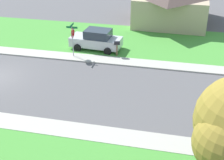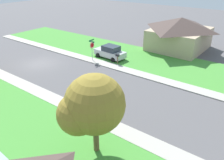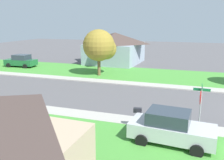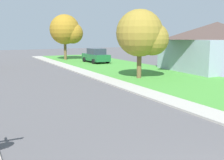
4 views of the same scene
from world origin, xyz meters
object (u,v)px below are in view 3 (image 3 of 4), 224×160
Objects in this scene: stop_sign_far_corner at (200,100)px; tree_corner_large at (101,46)px; car_silver_near_corner at (171,128)px; car_green_behind_trees at (21,61)px; mailbox at (137,113)px; house_right_setback at (115,47)px.

tree_corner_large reaches higher than stop_sign_far_corner.
car_green_behind_trees is at bearing 53.88° from car_silver_near_corner.
car_green_behind_trees reaches higher than mailbox.
car_green_behind_trees is 3.32× the size of mailbox.
tree_corner_large is (14.28, 9.33, 2.56)m from car_silver_near_corner.
car_green_behind_trees is 0.81× the size of tree_corner_large.
stop_sign_far_corner reaches higher than mailbox.
tree_corner_large is at bearing -172.64° from house_right_setback.
stop_sign_far_corner is 0.52× the size of tree_corner_large.
car_silver_near_corner is at bearing -126.12° from car_green_behind_trees.
stop_sign_far_corner is 2.63m from car_silver_near_corner.
stop_sign_far_corner is at bearing -76.30° from mailbox.
tree_corner_large is 0.57× the size of house_right_setback.
house_right_setback is (9.12, 1.18, -1.05)m from tree_corner_large.
house_right_setback reaches higher than car_silver_near_corner.
car_silver_near_corner is (-15.87, -21.75, 0.00)m from car_green_behind_trees.
stop_sign_far_corner is 0.64× the size of car_green_behind_trees.
mailbox is at bearing 103.70° from stop_sign_far_corner.
mailbox is at bearing -150.87° from tree_corner_large.
car_green_behind_trees is at bearing 53.30° from mailbox.
house_right_setback is at bearing 29.06° from stop_sign_far_corner.
stop_sign_far_corner is 27.01m from car_green_behind_trees.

